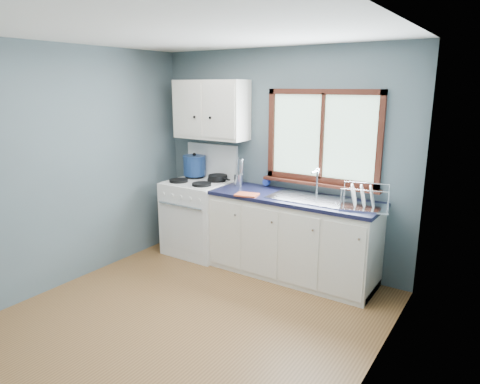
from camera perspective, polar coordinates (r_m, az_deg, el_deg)
The scene contains 18 objects.
floor at distance 4.05m, azimuth -7.99°, elevation -17.31°, with size 3.20×3.60×0.02m, color brown.
ceiling at distance 3.49m, azimuth -9.49°, elevation 20.84°, with size 3.20×3.60×0.02m, color white.
wall_back at distance 5.02m, azimuth 5.26°, elevation 4.40°, with size 3.20×0.02×2.50m, color #526166.
wall_left at distance 4.77m, azimuth -23.25°, elevation 2.80°, with size 0.02×3.60×2.50m, color #526166.
wall_right at distance 2.79m, azimuth 16.87°, elevation -4.05°, with size 0.02×3.60×2.50m, color #526166.
gas_range at distance 5.44m, azimuth -5.49°, elevation -3.06°, with size 0.76×0.69×1.36m.
base_cabinets at distance 4.81m, azimuth 6.98°, elevation -6.47°, with size 1.85×0.60×0.88m.
countertop at distance 4.66m, azimuth 7.15°, elevation -0.82°, with size 1.89×0.64×0.04m, color black.
sink at distance 4.60m, azimuth 9.15°, elevation -1.62°, with size 0.84×0.46×0.44m.
window at distance 4.73m, azimuth 10.85°, elevation 6.37°, with size 1.36×0.10×1.03m.
upper_cabinets at distance 5.26m, azimuth -3.91°, elevation 10.89°, with size 0.95×0.35×0.70m.
skillet at distance 5.30m, azimuth -2.97°, elevation 2.02°, with size 0.38×0.30×0.05m.
stockpot at distance 5.52m, azimuth -6.08°, elevation 3.57°, with size 0.34×0.34×0.29m.
utensil_crock at distance 5.12m, azimuth -0.18°, elevation 1.67°, with size 0.14×0.14×0.34m.
thermos at distance 5.14m, azimuth 0.12°, elevation 2.74°, with size 0.07×0.07×0.32m, color silver.
soap_bottle at distance 5.06m, azimuth 3.43°, elevation 2.03°, with size 0.09×0.09×0.23m, color blue.
dish_towel at distance 4.66m, azimuth 0.93°, elevation -0.35°, with size 0.24×0.17×0.02m, color #CD512D.
dish_rack at distance 4.34m, azimuth 16.17°, elevation -1.27°, with size 0.52×0.45×0.24m.
Camera 1 is at (2.33, -2.56, 2.09)m, focal length 32.00 mm.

